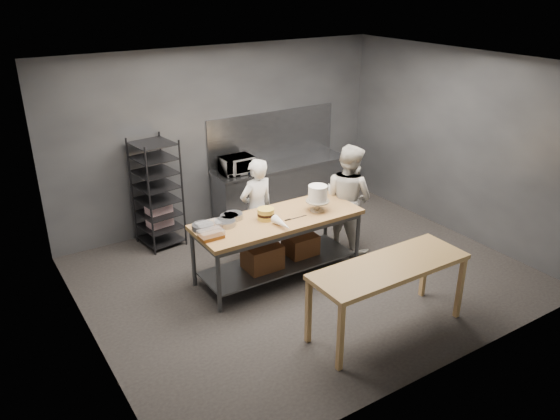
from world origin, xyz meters
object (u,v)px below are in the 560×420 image
Objects in this scene: speed_rack at (157,194)px; chef_right at (348,198)px; frosted_cake_stand at (318,195)px; layer_cake at (266,214)px; microwave at (237,165)px; near_counter at (389,271)px; chef_behind at (257,209)px; work_table at (278,239)px.

speed_rack is 2.99m from chef_right.
chef_right is (2.43, -1.74, -0.00)m from speed_rack.
frosted_cake_stand reaches higher than layer_cake.
layer_cake is (-0.59, -1.94, -0.05)m from microwave.
chef_right reaches higher than near_counter.
chef_behind is 4.18× the size of frosted_cake_stand.
near_counter is at bearing -96.27° from frosted_cake_stand.
speed_rack is at bearing -176.87° from microwave.
speed_rack is (-1.06, 1.89, 0.28)m from work_table.
chef_right reaches higher than layer_cake.
microwave reaches higher than layer_cake.
chef_behind is at bearing 57.07° from chef_right.
frosted_cake_stand is at bearing 120.37° from chef_behind.
speed_rack is 4.62× the size of frosted_cake_stand.
speed_rack is 1.02× the size of chef_right.
frosted_cake_stand is at bearing -84.85° from microwave.
chef_behind is at bearing 126.61° from frosted_cake_stand.
chef_behind is at bearing 98.69° from near_counter.
chef_right is 1.57m from layer_cake.
near_counter is at bearing -68.45° from speed_rack.
chef_behind is (-0.38, 2.47, -0.02)m from near_counter.
layer_cake is at bearing 64.90° from chef_behind.
near_counter is 2.19m from chef_right.
chef_behind reaches higher than near_counter.
speed_rack reaches higher than near_counter.
microwave is at bearing 3.13° from speed_rack.
work_table is at bearing -101.63° from microwave.
microwave is 2.32× the size of layer_cake.
chef_right is (1.37, 0.15, 0.28)m from work_table.
layer_cake is (-1.56, -0.12, 0.15)m from chef_right.
chef_right is at bearing 153.27° from chef_behind.
near_counter is 5.27× the size of frosted_cake_stand.
microwave is at bearing -112.26° from chef_behind.
frosted_cake_stand reaches higher than work_table.
speed_rack reaches higher than work_table.
layer_cake is at bearing -106.94° from microwave.
frosted_cake_stand reaches higher than microwave.
frosted_cake_stand is at bearing 83.73° from near_counter.
chef_behind is 1.02m from frosted_cake_stand.
chef_right is 7.30× the size of layer_cake.
layer_cake reaches higher than work_table.
chef_right is at bearing 18.24° from frosted_cake_stand.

